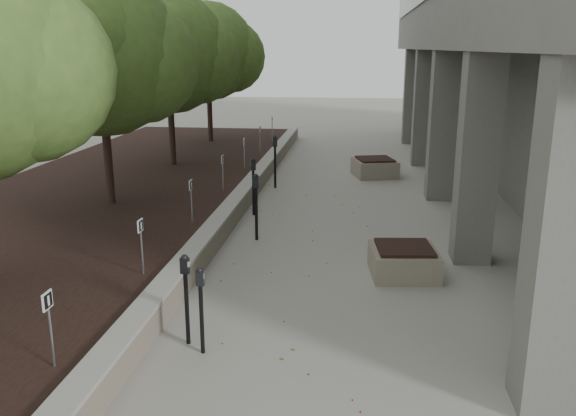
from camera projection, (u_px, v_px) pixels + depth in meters
The scene contains 20 objects.
retaining_wall at pixel (239, 202), 15.18m from camera, with size 0.39×26.00×0.50m, color gray, non-canonical shape.
planting_bed at pixel (102, 199), 15.61m from camera, with size 7.00×26.00×0.40m, color black.
crabapple_tree_3 at pixel (103, 89), 13.81m from camera, with size 4.60×4.00×5.44m, color #3C5F24, non-canonical shape.
crabapple_tree_4 at pixel (169, 79), 18.60m from camera, with size 4.60×4.00×5.44m, color #3C5F24, non-canonical shape.
crabapple_tree_5 at pixel (208, 72), 23.39m from camera, with size 4.60×4.00×5.44m, color #3C5F24, non-canonical shape.
parking_sign_2 at pixel (51, 330), 6.92m from camera, with size 0.04×0.22×0.96m, color black, non-canonical shape.
parking_sign_3 at pixel (142, 247), 9.80m from camera, with size 0.04×0.22×0.96m, color black, non-canonical shape.
parking_sign_4 at pixel (191, 202), 12.68m from camera, with size 0.04×0.22×0.96m, color black, non-canonical shape.
parking_sign_5 at pixel (223, 173), 15.55m from camera, with size 0.04×0.22×0.96m, color black, non-canonical shape.
parking_sign_6 at pixel (244, 154), 18.43m from camera, with size 0.04×0.22×0.96m, color black, non-canonical shape.
parking_sign_7 at pixel (260, 139), 21.30m from camera, with size 0.04×0.22×0.96m, color black, non-canonical shape.
parking_sign_8 at pixel (272, 128), 24.18m from camera, with size 0.04×0.22×0.96m, color black, non-canonical shape.
parking_meter_1 at pixel (201, 311), 8.01m from camera, with size 0.12×0.09×1.26m, color black, non-canonical shape.
parking_meter_2 at pixel (186, 300), 8.26m from camera, with size 0.13×0.09×1.34m, color black, non-canonical shape.
parking_meter_3 at pixel (256, 207), 12.79m from camera, with size 0.15×0.10×1.47m, color black, non-canonical shape.
parking_meter_4 at pixel (253, 187), 14.72m from camera, with size 0.14×0.10×1.45m, color black, non-canonical shape.
parking_meter_5 at pixel (275, 162), 17.57m from camera, with size 0.16×0.11×1.57m, color black, non-canonical shape.
planter_front at pixel (404, 260), 10.92m from camera, with size 1.19×1.19×0.55m, color gray, non-canonical shape.
planter_back at pixel (375, 167), 19.31m from camera, with size 1.28×1.28×0.60m, color gray, non-canonical shape.
berry_scatter at pixel (288, 270), 11.21m from camera, with size 3.30×14.10×0.02m, color maroon, non-canonical shape.
Camera 1 is at (1.15, -5.44, 4.06)m, focal length 37.05 mm.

